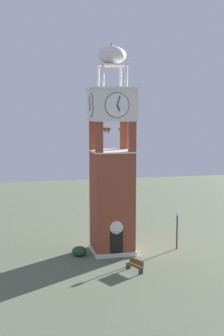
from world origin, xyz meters
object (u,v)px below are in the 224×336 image
object	(u,v)px
clock_tower	(112,170)
trash_bin	(132,234)
park_bench	(135,265)
lamp_post	(177,223)

from	to	relation	value
clock_tower	trash_bin	xyz separation A→B (m)	(2.79, 3.46, -6.77)
park_bench	trash_bin	bearing A→B (deg)	75.88
clock_tower	lamp_post	world-z (taller)	clock_tower
lamp_post	trash_bin	distance (m)	5.38
clock_tower	trash_bin	bearing A→B (deg)	51.10
clock_tower	park_bench	world-z (taller)	clock_tower
trash_bin	clock_tower	bearing A→B (deg)	-128.90
park_bench	trash_bin	distance (m)	8.87
trash_bin	lamp_post	bearing A→B (deg)	-53.96
park_bench	clock_tower	bearing A→B (deg)	96.93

